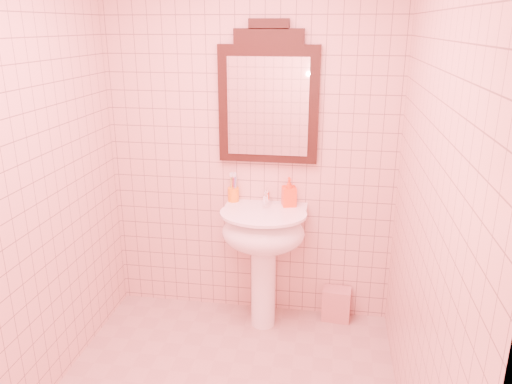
% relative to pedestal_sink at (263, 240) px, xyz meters
% --- Properties ---
extents(back_wall, '(2.00, 0.02, 2.50)m').
position_rel_pedestal_sink_xyz_m(back_wall, '(-0.13, 0.23, 0.59)').
color(back_wall, '#DDA79A').
rests_on(back_wall, floor).
extents(pedestal_sink, '(0.58, 0.58, 0.86)m').
position_rel_pedestal_sink_xyz_m(pedestal_sink, '(0.00, 0.00, 0.00)').
color(pedestal_sink, white).
rests_on(pedestal_sink, floor).
extents(faucet, '(0.04, 0.16, 0.11)m').
position_rel_pedestal_sink_xyz_m(faucet, '(0.00, 0.14, 0.26)').
color(faucet, white).
rests_on(faucet, pedestal_sink).
extents(mirror, '(0.66, 0.06, 0.93)m').
position_rel_pedestal_sink_xyz_m(mirror, '(0.00, 0.20, 0.92)').
color(mirror, black).
rests_on(mirror, back_wall).
extents(toothbrush_cup, '(0.08, 0.08, 0.18)m').
position_rel_pedestal_sink_xyz_m(toothbrush_cup, '(-0.24, 0.18, 0.25)').
color(toothbrush_cup, orange).
rests_on(toothbrush_cup, pedestal_sink).
extents(soap_dispenser, '(0.11, 0.11, 0.20)m').
position_rel_pedestal_sink_xyz_m(soap_dispenser, '(0.16, 0.15, 0.30)').
color(soap_dispenser, '#F63C14').
rests_on(soap_dispenser, pedestal_sink).
extents(towel, '(0.21, 0.15, 0.24)m').
position_rel_pedestal_sink_xyz_m(towel, '(0.52, 0.15, -0.54)').
color(towel, tan).
rests_on(towel, floor).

